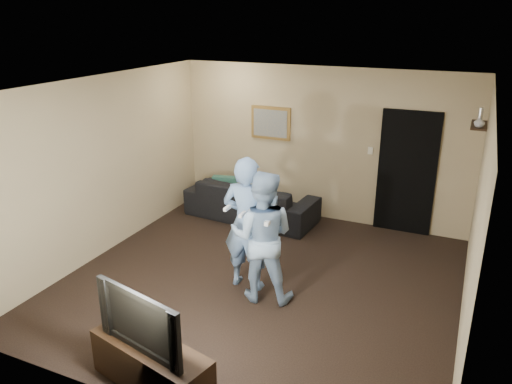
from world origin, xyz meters
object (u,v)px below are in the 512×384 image
at_px(tv_console, 152,366).
at_px(television, 147,317).
at_px(wii_player_left, 247,224).
at_px(wii_player_right, 262,237).
at_px(sofa, 251,200).

relative_size(tv_console, television, 1.22).
relative_size(tv_console, wii_player_left, 0.73).
bearing_deg(wii_player_right, sofa, 117.68).
bearing_deg(tv_console, wii_player_left, 102.93).
bearing_deg(wii_player_left, sofa, 113.26).
distance_m(tv_console, wii_player_left, 2.20).
height_order(tv_console, wii_player_left, wii_player_left).
bearing_deg(sofa, wii_player_right, 122.07).
relative_size(television, wii_player_left, 0.60).
xyz_separation_m(television, wii_player_left, (0.01, 2.11, 0.10)).
xyz_separation_m(tv_console, television, (0.00, 0.00, 0.54)).
bearing_deg(tv_console, sofa, 115.25).
bearing_deg(tv_console, wii_player_right, 94.33).
relative_size(sofa, wii_player_left, 1.29).
height_order(tv_console, wii_player_right, wii_player_right).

